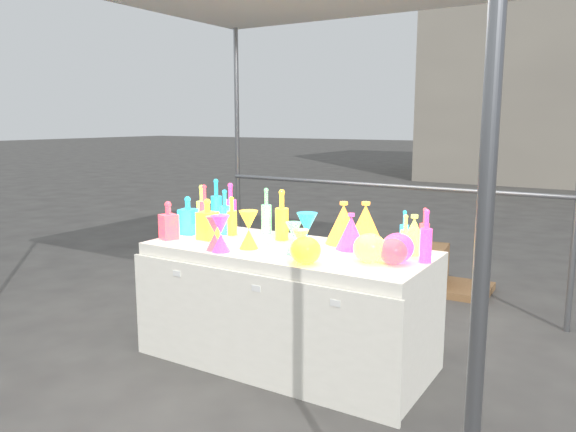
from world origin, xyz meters
The scene contains 33 objects.
ground centered at (0.00, 0.00, 0.00)m, with size 80.00×80.00×0.00m, color #5B5854.
display_table centered at (0.00, -0.01, 0.37)m, with size 1.84×0.83×0.75m.
cardboard_box_closed centered at (0.17, 1.95, 0.21)m, with size 0.57×0.41×0.41m, color olive.
cardboard_box_flat centered at (0.46, 2.04, 0.03)m, with size 0.76×0.54×0.06m, color olive.
bottle_0 centered at (-0.54, 0.13, 0.89)m, with size 0.07×0.07×0.27m, color #F83917, non-canonical shape.
bottle_1 centered at (-0.85, 0.35, 0.93)m, with size 0.08×0.08×0.36m, color #1C7E16, non-canonical shape.
bottle_2 centered at (-0.81, 0.17, 0.92)m, with size 0.07×0.07×0.33m, color orange, non-canonical shape.
bottle_3 centered at (-0.70, 0.33, 0.92)m, with size 0.09×0.09×0.34m, color #1E65B3, non-canonical shape.
bottle_4 centered at (-0.85, 0.18, 0.91)m, with size 0.08×0.08×0.33m, color #146A81, non-canonical shape.
bottle_5 centered at (-0.34, 0.26, 0.91)m, with size 0.07×0.07×0.33m, color #AF238D, non-canonical shape.
bottle_6 centered at (-0.15, 0.17, 0.92)m, with size 0.09×0.09×0.34m, color #F83917, non-canonical shape.
bottle_7 centered at (-0.59, 0.12, 0.91)m, with size 0.08×0.08×0.32m, color #1C7E16, non-canonical shape.
decanter_0 centered at (-0.59, -0.07, 0.89)m, with size 0.11×0.11×0.27m, color #F83917, non-canonical shape.
decanter_1 centered at (-0.81, -0.21, 0.88)m, with size 0.10×0.10×0.26m, color orange, non-canonical shape.
decanter_2 centered at (-0.81, -0.01, 0.88)m, with size 0.11×0.11×0.27m, color #1C7E16, non-canonical shape.
hourglass_0 centered at (-0.35, -0.30, 0.86)m, with size 0.11×0.11×0.21m, color orange, non-canonical shape.
hourglass_1 centered at (-0.28, -0.32, 0.86)m, with size 0.11×0.11×0.22m, color #1E65B3, non-canonical shape.
hourglass_2 centered at (0.26, -0.29, 0.84)m, with size 0.09×0.09×0.19m, color #146A81, non-canonical shape.
hourglass_3 centered at (0.12, -0.14, 0.85)m, with size 0.10×0.10×0.19m, color #AF238D, non-canonical shape.
hourglass_4 centered at (-0.19, -0.16, 0.87)m, with size 0.12×0.12×0.24m, color #F83917, non-canonical shape.
hourglass_5 centered at (0.20, -0.10, 0.88)m, with size 0.13×0.13×0.25m, color #1C7E16, non-canonical shape.
globe_0 centered at (0.30, -0.30, 0.82)m, with size 0.17×0.17×0.14m, color #F83917, non-canonical shape.
globe_1 centered at (0.59, -0.09, 0.82)m, with size 0.19×0.19×0.15m, color #146A81, non-canonical shape.
globe_2 centered at (0.72, -0.06, 0.82)m, with size 0.16×0.16×0.13m, color orange, non-canonical shape.
globe_3 centered at (0.72, 0.01, 0.82)m, with size 0.18×0.18×0.15m, color #1E65B3, non-canonical shape.
lampshade_0 centered at (0.25, 0.28, 0.89)m, with size 0.23×0.23×0.27m, color #DDFF35, non-canonical shape.
lampshade_1 centered at (0.40, 0.28, 0.89)m, with size 0.24×0.24×0.29m, color #DDFF35, non-canonical shape.
lampshade_2 centered at (0.36, 0.16, 0.86)m, with size 0.19×0.19×0.23m, color #1E65B3, non-canonical shape.
lampshade_3 centered at (0.72, 0.27, 0.87)m, with size 0.20×0.20×0.23m, color #146A81, non-canonical shape.
bottle_8 centered at (0.65, 0.30, 0.88)m, with size 0.06×0.06×0.25m, color #1C7E16, non-canonical shape.
bottle_9 centered at (0.76, 0.35, 0.88)m, with size 0.06×0.06×0.27m, color orange, non-canonical shape.
bottle_10 centered at (0.86, 0.08, 0.90)m, with size 0.07×0.07×0.30m, color #1E65B3, non-canonical shape.
bottle_11 centered at (0.72, 0.13, 0.88)m, with size 0.06×0.06×0.25m, color #146A81, non-canonical shape.
Camera 1 is at (1.80, -2.94, 1.54)m, focal length 35.00 mm.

